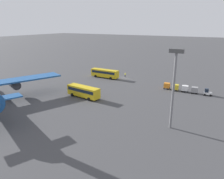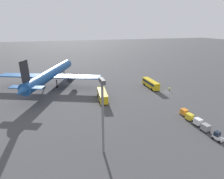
# 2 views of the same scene
# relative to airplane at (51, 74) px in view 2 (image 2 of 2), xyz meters

# --- Properties ---
(ground_plane) EXTENTS (600.00, 600.00, 0.00)m
(ground_plane) POSITION_rel_airplane_xyz_m (-22.03, -45.88, -5.74)
(ground_plane) COLOR #424244
(airplane) EXTENTS (49.37, 43.60, 15.28)m
(airplane) POSITION_rel_airplane_xyz_m (0.00, 0.00, 0.00)
(airplane) COLOR #1E5193
(airplane) RESTS_ON ground
(shuttle_bus_near) EXTENTS (11.73, 3.32, 3.36)m
(shuttle_bus_near) POSITION_rel_airplane_xyz_m (-14.83, -41.89, -3.73)
(shuttle_bus_near) COLOR gold
(shuttle_bus_near) RESTS_ON ground
(shuttle_bus_far) EXTENTS (11.15, 4.07, 3.37)m
(shuttle_bus_far) POSITION_rel_airplane_xyz_m (-22.04, -17.96, -3.73)
(shuttle_bus_far) COLOR gold
(shuttle_bus_far) RESTS_ON ground
(baggage_tug) EXTENTS (2.57, 1.94, 2.10)m
(baggage_tug) POSITION_rel_airplane_xyz_m (-53.85, -38.25, -4.79)
(baggage_tug) COLOR white
(baggage_tug) RESTS_ON ground
(worker_person) EXTENTS (0.38, 0.38, 1.74)m
(worker_person) POSITION_rel_airplane_xyz_m (-21.38, -47.19, -4.87)
(worker_person) COLOR #1E1E2D
(worker_person) RESTS_ON ground
(cargo_cart_grey) EXTENTS (2.14, 1.85, 2.06)m
(cargo_cart_grey) POSITION_rel_airplane_xyz_m (-50.08, -38.27, -4.54)
(cargo_cart_grey) COLOR #38383D
(cargo_cart_grey) RESTS_ON ground
(cargo_cart_white) EXTENTS (2.14, 1.85, 2.06)m
(cargo_cart_white) POSITION_rel_airplane_xyz_m (-47.10, -38.52, -4.54)
(cargo_cart_white) COLOR #38383D
(cargo_cart_white) RESTS_ON ground
(cargo_cart_yellow) EXTENTS (2.14, 1.85, 2.06)m
(cargo_cart_yellow) POSITION_rel_airplane_xyz_m (-44.13, -38.23, -4.54)
(cargo_cart_yellow) COLOR #38383D
(cargo_cart_yellow) RESTS_ON ground
(cargo_cart_orange) EXTENTS (2.14, 1.85, 2.06)m
(cargo_cart_orange) POSITION_rel_airplane_xyz_m (-41.15, -38.76, -4.54)
(cargo_cart_orange) COLOR #38383D
(cargo_cart_orange) RESTS_ON ground
(light_pole) EXTENTS (2.80, 0.70, 16.57)m
(light_pole) POSITION_rel_airplane_xyz_m (-49.89, -11.09, 4.50)
(light_pole) COLOR slate
(light_pole) RESTS_ON ground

